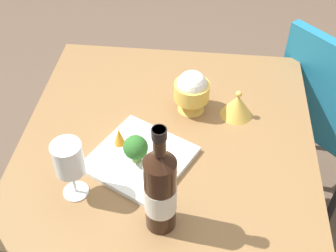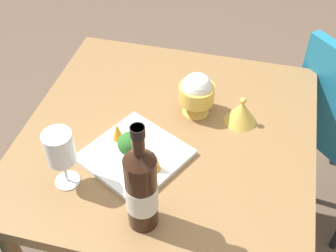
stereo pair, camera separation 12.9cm
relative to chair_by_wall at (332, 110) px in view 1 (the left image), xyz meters
The scene contains 10 objects.
dining_table 0.71m from the chair_by_wall, 32.77° to the left, with size 0.87×0.87×0.72m.
chair_by_wall is the anchor object (origin of this frame).
wine_bottle 0.96m from the chair_by_wall, 50.32° to the left, with size 0.08×0.08×0.33m.
wine_glass 1.07m from the chair_by_wall, 37.65° to the left, with size 0.08×0.08×0.18m.
rice_bowl 0.65m from the chair_by_wall, 26.41° to the left, with size 0.11×0.11×0.14m.
rice_bowl_lid 0.53m from the chair_by_wall, 35.34° to the left, with size 0.10×0.10×0.09m.
serving_plate 0.85m from the chair_by_wall, 37.10° to the left, with size 0.34×0.34×0.02m.
broccoli_floret 0.88m from the chair_by_wall, 37.51° to the left, with size 0.07×0.07×0.09m.
carrot_garnish_left 0.84m from the chair_by_wall, 42.19° to the left, with size 0.04×0.04×0.07m.
carrot_garnish_right 0.89m from the chair_by_wall, 32.05° to the left, with size 0.03×0.03×0.06m.
Camera 1 is at (-0.10, 0.92, 1.65)m, focal length 46.85 mm.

